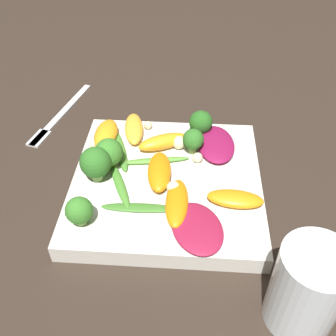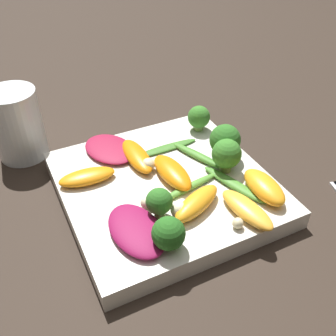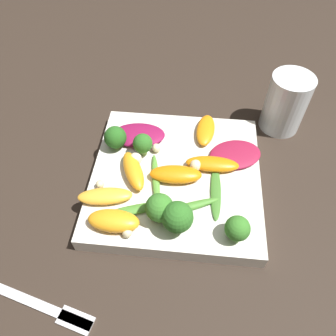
{
  "view_description": "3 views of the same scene",
  "coord_description": "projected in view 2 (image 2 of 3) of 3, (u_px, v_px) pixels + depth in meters",
  "views": [
    {
      "loc": [
        -0.03,
        0.37,
        0.38
      ],
      "look_at": [
        -0.0,
        -0.01,
        0.03
      ],
      "focal_mm": 42.0,
      "sensor_mm": 36.0,
      "label": 1
    },
    {
      "loc": [
        -0.16,
        -0.33,
        0.34
      ],
      "look_at": [
        0.01,
        0.01,
        0.03
      ],
      "focal_mm": 42.0,
      "sensor_mm": 36.0,
      "label": 2
    },
    {
      "loc": [
        0.29,
        0.02,
        0.4
      ],
      "look_at": [
        0.01,
        -0.01,
        0.05
      ],
      "focal_mm": 35.0,
      "sensor_mm": 36.0,
      "label": 3
    }
  ],
  "objects": [
    {
      "name": "drinking_glass",
      "position": [
        17.0,
        125.0,
        0.54
      ],
      "size": [
        0.07,
        0.07,
        0.1
      ],
      "color": "white",
      "rests_on": "ground_plane"
    },
    {
      "name": "arugula_sprig_2",
      "position": [
        166.0,
        148.0,
        0.53
      ],
      "size": [
        0.09,
        0.02,
        0.0
      ],
      "color": "#3D7528",
      "rests_on": "plate"
    },
    {
      "name": "arugula_sprig_0",
      "position": [
        189.0,
        187.0,
        0.47
      ],
      "size": [
        0.09,
        0.03,
        0.01
      ],
      "color": "#518E33",
      "rests_on": "plate"
    },
    {
      "name": "orange_segment_0",
      "position": [
        197.0,
        203.0,
        0.44
      ],
      "size": [
        0.08,
        0.05,
        0.02
      ],
      "color": "orange",
      "rests_on": "plate"
    },
    {
      "name": "broccoli_floret_1",
      "position": [
        199.0,
        118.0,
        0.56
      ],
      "size": [
        0.03,
        0.03,
        0.04
      ],
      "color": "#84AD5B",
      "rests_on": "plate"
    },
    {
      "name": "orange_segment_1",
      "position": [
        264.0,
        187.0,
        0.46
      ],
      "size": [
        0.03,
        0.07,
        0.02
      ],
      "color": "orange",
      "rests_on": "plate"
    },
    {
      "name": "macadamia_nut_4",
      "position": [
        262.0,
        177.0,
        0.48
      ],
      "size": [
        0.01,
        0.01,
        0.01
      ],
      "color": "beige",
      "rests_on": "plate"
    },
    {
      "name": "macadamia_nut_3",
      "position": [
        146.0,
        203.0,
        0.44
      ],
      "size": [
        0.01,
        0.01,
        0.01
      ],
      "color": "beige",
      "rests_on": "plate"
    },
    {
      "name": "macadamia_nut_1",
      "position": [
        238.0,
        223.0,
        0.42
      ],
      "size": [
        0.01,
        0.01,
        0.01
      ],
      "color": "beige",
      "rests_on": "plate"
    },
    {
      "name": "broccoli_floret_2",
      "position": [
        168.0,
        234.0,
        0.39
      ],
      "size": [
        0.03,
        0.03,
        0.04
      ],
      "color": "#84AD5B",
      "rests_on": "plate"
    },
    {
      "name": "broccoli_floret_0",
      "position": [
        225.0,
        141.0,
        0.5
      ],
      "size": [
        0.04,
        0.04,
        0.05
      ],
      "color": "#84AD5B",
      "rests_on": "plate"
    },
    {
      "name": "radicchio_leaf_0",
      "position": [
        110.0,
        149.0,
        0.53
      ],
      "size": [
        0.08,
        0.09,
        0.01
      ],
      "color": "maroon",
      "rests_on": "plate"
    },
    {
      "name": "broccoli_floret_4",
      "position": [
        227.0,
        155.0,
        0.48
      ],
      "size": [
        0.04,
        0.04,
        0.04
      ],
      "color": "#7A9E51",
      "rests_on": "plate"
    },
    {
      "name": "orange_segment_3",
      "position": [
        247.0,
        209.0,
        0.43
      ],
      "size": [
        0.04,
        0.08,
        0.02
      ],
      "color": "#FCAD33",
      "rests_on": "plate"
    },
    {
      "name": "macadamia_nut_0",
      "position": [
        148.0,
        165.0,
        0.49
      ],
      "size": [
        0.02,
        0.02,
        0.02
      ],
      "color": "beige",
      "rests_on": "plate"
    },
    {
      "name": "broccoli_floret_3",
      "position": [
        159.0,
        202.0,
        0.42
      ],
      "size": [
        0.03,
        0.03,
        0.04
      ],
      "color": "#7A9E51",
      "rests_on": "plate"
    },
    {
      "name": "orange_segment_2",
      "position": [
        137.0,
        156.0,
        0.51
      ],
      "size": [
        0.03,
        0.08,
        0.02
      ],
      "color": "orange",
      "rests_on": "plate"
    },
    {
      "name": "arugula_sprig_1",
      "position": [
        198.0,
        156.0,
        0.51
      ],
      "size": [
        0.05,
        0.09,
        0.01
      ],
      "color": "#47842D",
      "rests_on": "plate"
    },
    {
      "name": "plate",
      "position": [
        165.0,
        188.0,
        0.49
      ],
      "size": [
        0.24,
        0.24,
        0.02
      ],
      "color": "silver",
      "rests_on": "ground_plane"
    },
    {
      "name": "ground_plane",
      "position": [
        165.0,
        195.0,
        0.5
      ],
      "size": [
        2.4,
        2.4,
        0.0
      ],
      "primitive_type": "plane",
      "color": "#2D231C"
    },
    {
      "name": "radicchio_leaf_1",
      "position": [
        136.0,
        230.0,
        0.41
      ],
      "size": [
        0.06,
        0.09,
        0.01
      ],
      "color": "maroon",
      "rests_on": "plate"
    },
    {
      "name": "arugula_sprig_3",
      "position": [
        234.0,
        184.0,
        0.47
      ],
      "size": [
        0.04,
        0.09,
        0.01
      ],
      "color": "#47842D",
      "rests_on": "plate"
    },
    {
      "name": "orange_segment_5",
      "position": [
        87.0,
        177.0,
        0.48
      ],
      "size": [
        0.07,
        0.03,
        0.01
      ],
      "color": "orange",
      "rests_on": "plate"
    },
    {
      "name": "macadamia_nut_2",
      "position": [
        179.0,
        210.0,
        0.43
      ],
      "size": [
        0.02,
        0.02,
        0.02
      ],
      "color": "beige",
      "rests_on": "plate"
    },
    {
      "name": "orange_segment_4",
      "position": [
        171.0,
        171.0,
        0.48
      ],
      "size": [
        0.03,
        0.08,
        0.02
      ],
      "color": "orange",
      "rests_on": "plate"
    }
  ]
}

